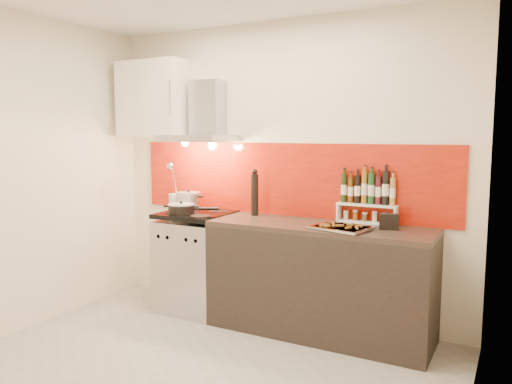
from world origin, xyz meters
The scene contains 16 objects.
floor centered at (0.00, 0.00, 0.00)m, with size 3.40×3.40×0.00m, color #9E9991.
back_wall centered at (0.00, 1.40, 1.30)m, with size 3.40×0.02×2.60m, color silver.
left_wall centered at (-1.70, 0.00, 1.30)m, with size 0.02×2.80×2.60m, color silver.
right_wall centered at (1.70, 0.00, 1.30)m, with size 0.02×2.80×2.60m, color silver.
backsplash centered at (0.05, 1.39, 1.22)m, with size 3.00×0.02×0.64m, color maroon.
range_stove centered at (-0.70, 1.10, 0.44)m, with size 0.60×0.60×0.91m.
counter centered at (0.50, 1.10, 0.45)m, with size 1.80×0.60×0.90m.
range_hood centered at (-0.70, 1.24, 1.74)m, with size 0.62×0.50×0.61m.
upper_cabinet centered at (-1.25, 1.22, 1.95)m, with size 0.70×0.35×0.72m, color white.
stock_pot centered at (-0.86, 1.21, 0.99)m, with size 0.22×0.22×0.19m.
saute_pan centered at (-0.78, 0.99, 0.95)m, with size 0.44×0.27×0.11m.
utensil_jar centered at (-0.98, 1.13, 1.04)m, with size 0.10×0.14×0.46m.
pepper_mill centered at (-0.18, 1.26, 1.10)m, with size 0.06×0.06×0.42m.
step_shelf centered at (0.82, 1.34, 1.10)m, with size 0.49×0.13×0.43m.
caddy_box centered at (1.04, 1.15, 0.96)m, with size 0.14×0.06×0.12m, color black.
baking_tray centered at (0.71, 0.98, 0.92)m, with size 0.48×0.41×0.03m.
Camera 1 is at (1.91, -2.60, 1.62)m, focal length 35.00 mm.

